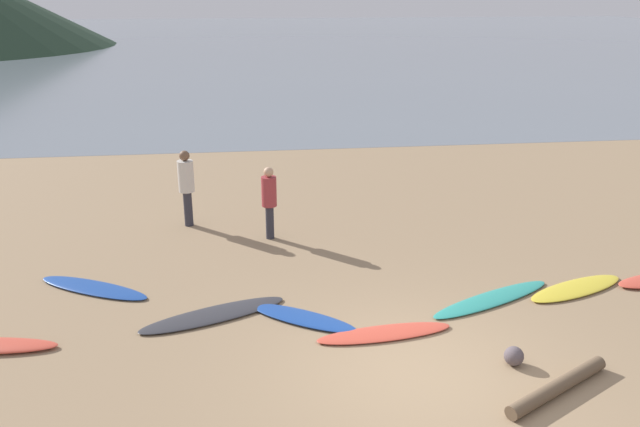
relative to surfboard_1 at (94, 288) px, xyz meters
name	(u,v)px	position (x,y,z in m)	size (l,w,h in m)	color
ground_plane	(326,182)	(5.13, 6.62, -0.13)	(120.00, 120.00, 0.20)	#997C5B
ocean_water	(260,39)	(5.13, 60.12, -0.03)	(140.00, 100.00, 0.01)	slate
surfboard_1	(94,288)	(0.00, 0.00, 0.00)	(2.32, 0.52, 0.07)	#1E479E
surfboard_2	(214,315)	(2.20, -1.29, 0.00)	(2.52, 0.59, 0.07)	#333338
surfboard_3	(303,318)	(3.66, -1.59, 0.00)	(1.95, 0.50, 0.08)	#1E479E
surfboard_4	(385,333)	(4.89, -2.24, 0.00)	(2.20, 0.50, 0.07)	#D84C38
surfboard_5	(492,299)	(7.01, -1.31, 0.00)	(2.66, 0.48, 0.06)	teal
surfboard_6	(576,288)	(8.69, -1.10, 0.00)	(2.16, 0.58, 0.07)	yellow
person_1	(186,182)	(1.50, 3.18, 1.01)	(0.36, 0.36, 1.76)	#2D2D38
person_2	(269,197)	(3.31, 2.14, 0.91)	(0.32, 0.32, 1.60)	#2D2D38
driftwood_log	(558,387)	(6.88, -4.03, 0.07)	(0.20, 0.20, 1.99)	brown
beach_rock_near	(514,356)	(6.56, -3.29, 0.11)	(0.28, 0.28, 0.28)	#574C51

